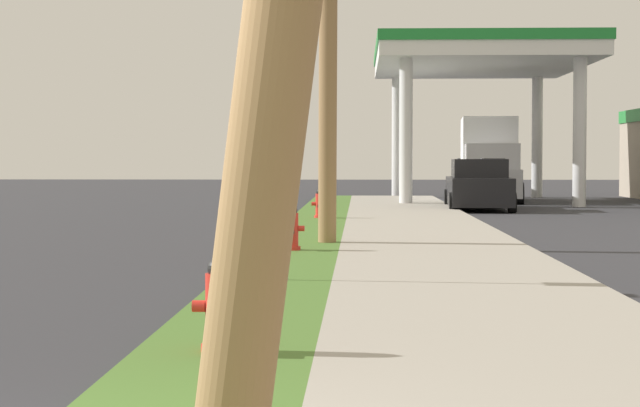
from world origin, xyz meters
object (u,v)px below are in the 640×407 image
Objects in this scene: fire_hydrant_nearest at (220,309)px; fire_hydrant_third at (320,205)px; fire_hydrant_second at (292,230)px; car_black_by_near_pump at (479,187)px; street_sign_post at (286,155)px; truck_silver_at_forecourt at (489,161)px.

fire_hydrant_nearest is 1.00× the size of fire_hydrant_third.
fire_hydrant_nearest is 9.60m from fire_hydrant_second.
car_black_by_near_pump is (4.64, 6.81, 0.28)m from fire_hydrant_third.
fire_hydrant_second is 0.35× the size of street_sign_post.
fire_hydrant_nearest and fire_hydrant_third have the same top height.
fire_hydrant_third is at bearing 90.42° from street_sign_post.
fire_hydrant_nearest is 0.35× the size of street_sign_post.
fire_hydrant_nearest is 34.08m from truck_silver_at_forecourt.
street_sign_post is at bearing 88.07° from fire_hydrant_nearest.
fire_hydrant_third is 14.44m from street_sign_post.
street_sign_post is at bearing -102.07° from car_black_by_near_pump.
fire_hydrant_second is (-0.04, 9.60, 0.00)m from fire_hydrant_nearest.
truck_silver_at_forecourt is (1.12, 7.24, 0.77)m from car_black_by_near_pump.
fire_hydrant_second is 9.91m from fire_hydrant_third.
fire_hydrant_third is at bearing 89.80° from fire_hydrant_nearest.
car_black_by_near_pump is at bearing 79.86° from fire_hydrant_nearest.
truck_silver_at_forecourt is at bearing 67.71° from fire_hydrant_third.
fire_hydrant_second is 17.38m from car_black_by_near_pump.
fire_hydrant_second and fire_hydrant_third have the same top height.
truck_silver_at_forecourt is at bearing 78.76° from street_sign_post.
street_sign_post is (0.11, -14.39, 1.19)m from fire_hydrant_third.
car_black_by_near_pump is at bearing 55.76° from fire_hydrant_third.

